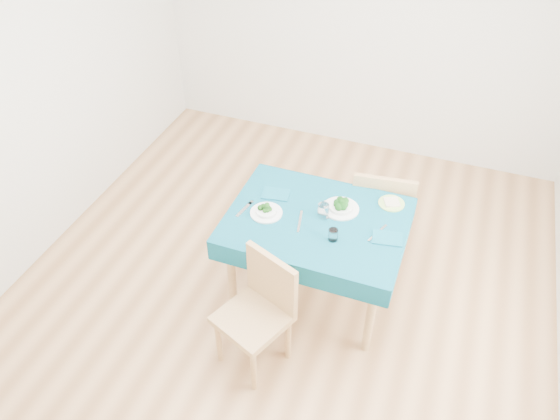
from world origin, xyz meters
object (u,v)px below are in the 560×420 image
(chair_near, at_px, (252,310))
(chair_far, at_px, (384,190))
(bowl_far, at_px, (341,205))
(bowl_near, at_px, (266,210))
(side_plate, at_px, (391,203))
(table, at_px, (315,258))

(chair_near, bearing_deg, chair_far, 91.53)
(chair_far, distance_m, bowl_far, 0.63)
(chair_near, height_order, bowl_near, chair_near)
(chair_far, relative_size, bowl_near, 5.14)
(chair_near, relative_size, side_plate, 5.52)
(chair_near, distance_m, side_plate, 1.25)
(chair_far, height_order, side_plate, chair_far)
(table, relative_size, side_plate, 6.56)
(table, height_order, chair_near, chair_near)
(chair_far, bearing_deg, bowl_near, 41.63)
(bowl_near, relative_size, side_plate, 1.22)
(table, xyz_separation_m, bowl_far, (0.12, 0.16, 0.42))
(chair_near, height_order, side_plate, chair_near)
(table, height_order, side_plate, side_plate)
(chair_near, relative_size, bowl_far, 3.98)
(bowl_far, xyz_separation_m, side_plate, (0.32, 0.18, -0.03))
(chair_near, bearing_deg, table, 96.65)
(chair_far, bearing_deg, table, 57.61)
(bowl_near, distance_m, bowl_far, 0.52)
(chair_near, height_order, bowl_far, chair_near)
(chair_far, height_order, bowl_far, chair_far)
(bowl_near, height_order, bowl_far, bowl_far)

